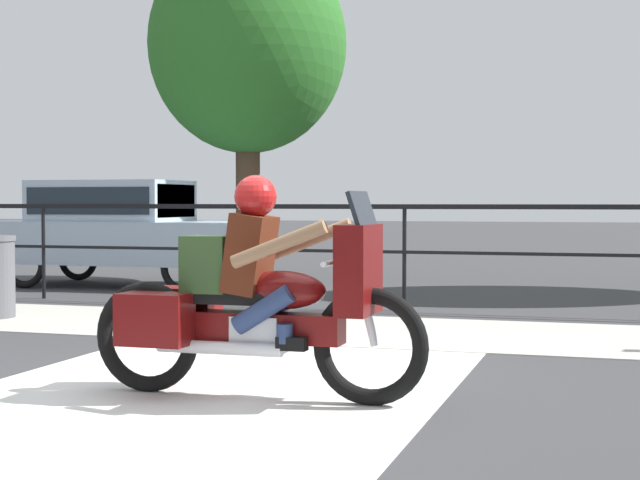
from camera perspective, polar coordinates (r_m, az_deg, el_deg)
The scene contains 7 objects.
ground_plane at distance 7.05m, azimuth -4.37°, elevation -8.75°, with size 120.00×120.00×0.00m, color #38383A.
sidewalk_band at distance 10.25m, azimuth 2.58°, elevation -5.26°, with size 44.00×2.40×0.01m, color #B7B2A8.
crosswalk_band at distance 6.97m, azimuth -6.98°, elevation -8.86°, with size 3.35×6.00×0.01m, color silver.
fence_railing at distance 12.11m, azimuth 4.94°, elevation 0.75°, with size 36.00×0.05×1.31m.
motorcycle at distance 6.69m, azimuth -3.97°, elevation -3.44°, with size 2.40×0.76×1.52m.
parked_car at distance 15.87m, azimuth -11.52°, elevation 0.82°, with size 4.37×1.72×1.68m.
tree_behind_car at distance 16.58m, azimuth -4.24°, elevation 11.20°, with size 3.29×3.29×5.76m.
Camera 1 is at (2.52, -6.45, 1.34)m, focal length 55.00 mm.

